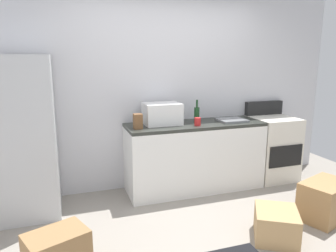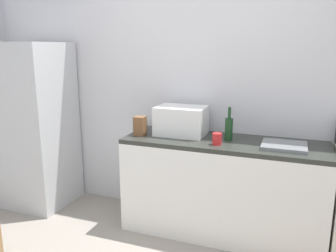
{
  "view_description": "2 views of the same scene",
  "coord_description": "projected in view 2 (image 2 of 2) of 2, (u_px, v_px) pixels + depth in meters",
  "views": [
    {
      "loc": [
        -1.3,
        -2.49,
        1.73
      ],
      "look_at": [
        -0.25,
        0.67,
        1.01
      ],
      "focal_mm": 33.67,
      "sensor_mm": 36.0,
      "label": 1
    },
    {
      "loc": [
        0.85,
        -1.71,
        1.72
      ],
      "look_at": [
        -0.12,
        0.9,
        1.06
      ],
      "focal_mm": 36.27,
      "sensor_mm": 36.0,
      "label": 2
    }
  ],
  "objects": [
    {
      "name": "wall_back",
      "position": [
        202.0,
        90.0,
        3.36
      ],
      "size": [
        5.0,
        0.1,
        2.6
      ],
      "primitive_type": "cube",
      "color": "silver",
      "rests_on": "ground_plane"
    },
    {
      "name": "kitchen_counter",
      "position": [
        222.0,
        187.0,
        3.13
      ],
      "size": [
        1.8,
        0.6,
        0.9
      ],
      "color": "white",
      "rests_on": "ground_plane"
    },
    {
      "name": "refrigerator",
      "position": [
        36.0,
        126.0,
        3.68
      ],
      "size": [
        0.68,
        0.66,
        1.76
      ],
      "primitive_type": "cube",
      "color": "silver",
      "rests_on": "ground_plane"
    },
    {
      "name": "microwave",
      "position": [
        181.0,
        121.0,
        3.21
      ],
      "size": [
        0.46,
        0.34,
        0.27
      ],
      "primitive_type": "cube",
      "color": "white",
      "rests_on": "kitchen_counter"
    },
    {
      "name": "sink_basin",
      "position": [
        284.0,
        146.0,
        2.82
      ],
      "size": [
        0.36,
        0.32,
        0.03
      ],
      "primitive_type": "cube",
      "color": "slate",
      "rests_on": "kitchen_counter"
    },
    {
      "name": "wine_bottle",
      "position": [
        229.0,
        128.0,
        3.02
      ],
      "size": [
        0.07,
        0.07,
        0.3
      ],
      "color": "#193F1E",
      "rests_on": "kitchen_counter"
    },
    {
      "name": "coffee_mug",
      "position": [
        217.0,
        139.0,
        2.89
      ],
      "size": [
        0.08,
        0.08,
        0.1
      ],
      "primitive_type": "cylinder",
      "color": "red",
      "rests_on": "kitchen_counter"
    },
    {
      "name": "knife_block",
      "position": [
        140.0,
        126.0,
        3.19
      ],
      "size": [
        0.1,
        0.1,
        0.18
      ],
      "primitive_type": "cube",
      "color": "brown",
      "rests_on": "kitchen_counter"
    }
  ]
}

